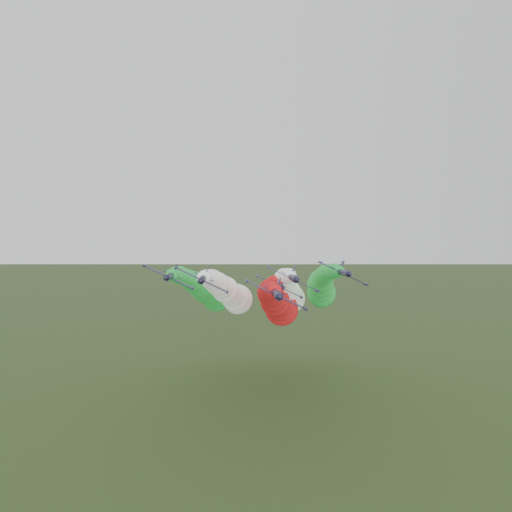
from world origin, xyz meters
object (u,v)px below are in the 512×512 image
at_px(jet_inner_left, 228,292).
at_px(jet_trail, 279,296).
at_px(jet_outer_left, 206,290).
at_px(jet_lead, 276,302).
at_px(jet_inner_right, 288,291).
at_px(jet_outer_right, 322,287).

xyz_separation_m(jet_inner_left, jet_trail, (16.47, 13.29, -2.64)).
bearing_deg(jet_trail, jet_outer_left, -166.99).
bearing_deg(jet_trail, jet_inner_left, -141.10).
distance_m(jet_lead, jet_inner_right, 17.13).
xyz_separation_m(jet_lead, jet_trail, (3.30, 27.86, -1.25)).
distance_m(jet_lead, jet_outer_left, 30.24).
xyz_separation_m(jet_lead, jet_inner_left, (-13.17, 14.57, 1.39)).
distance_m(jet_inner_left, jet_outer_left, 10.57).
distance_m(jet_lead, jet_trail, 28.08).
height_order(jet_lead, jet_inner_left, jet_inner_left).
relative_size(jet_lead, jet_inner_left, 1.00).
bearing_deg(jet_lead, jet_outer_right, 53.77).
distance_m(jet_inner_right, jet_outer_right, 13.09).
bearing_deg(jet_lead, jet_inner_left, 132.13).
distance_m(jet_outer_left, jet_trail, 24.30).
distance_m(jet_inner_left, jet_inner_right, 18.17).
relative_size(jet_outer_right, jet_trail, 1.00).
distance_m(jet_lead, jet_inner_left, 19.69).
relative_size(jet_inner_left, jet_outer_right, 1.00).
relative_size(jet_inner_right, jet_trail, 1.00).
relative_size(jet_inner_left, jet_trail, 1.00).
xyz_separation_m(jet_inner_right, jet_outer_right, (11.56, 6.09, 0.75)).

